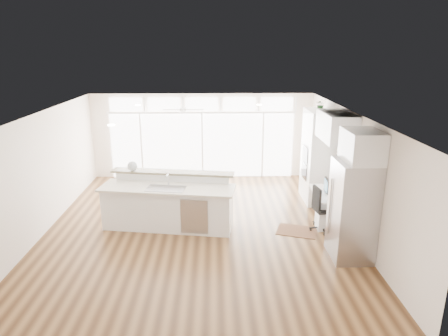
{
  "coord_description": "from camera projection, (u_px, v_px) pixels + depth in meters",
  "views": [
    {
      "loc": [
        0.41,
        -8.56,
        4.07
      ],
      "look_at": [
        0.62,
        0.6,
        1.3
      ],
      "focal_mm": 32.0,
      "sensor_mm": 36.0,
      "label": 1
    }
  ],
  "objects": [
    {
      "name": "glass_wall",
      "position": [
        202.0,
        146.0,
        12.82
      ],
      "size": [
        5.8,
        0.06,
        2.08
      ],
      "primitive_type": "cube",
      "color": "white",
      "rests_on": "wall_back"
    },
    {
      "name": "oven_cabinet",
      "position": [
        317.0,
        156.0,
        10.79
      ],
      "size": [
        0.64,
        1.2,
        2.5
      ],
      "primitive_type": "cube",
      "color": "white",
      "rests_on": "floor"
    },
    {
      "name": "desk_nook",
      "position": [
        328.0,
        207.0,
        9.6
      ],
      "size": [
        0.72,
        1.3,
        0.76
      ],
      "primitive_type": "cube",
      "color": "white",
      "rests_on": "floor"
    },
    {
      "name": "wall_right",
      "position": [
        351.0,
        173.0,
        9.04
      ],
      "size": [
        0.04,
        8.0,
        2.7
      ],
      "primitive_type": "cube",
      "color": "white",
      "rests_on": "floor"
    },
    {
      "name": "desk_window",
      "position": [
        346.0,
        161.0,
        9.27
      ],
      "size": [
        0.04,
        0.85,
        0.85
      ],
      "primitive_type": "cube",
      "color": "white",
      "rests_on": "wall_right"
    },
    {
      "name": "floor",
      "position": [
        198.0,
        229.0,
        9.36
      ],
      "size": [
        7.0,
        8.0,
        0.02
      ],
      "primitive_type": "cube",
      "color": "#492C16",
      "rests_on": "ground"
    },
    {
      "name": "wall_left",
      "position": [
        40.0,
        175.0,
        8.89
      ],
      "size": [
        0.04,
        8.0,
        2.7
      ],
      "primitive_type": "cube",
      "color": "white",
      "rests_on": "floor"
    },
    {
      "name": "wall_back",
      "position": [
        202.0,
        136.0,
        12.79
      ],
      "size": [
        7.0,
        0.04,
        2.7
      ],
      "primitive_type": "cube",
      "color": "white",
      "rests_on": "floor"
    },
    {
      "name": "ceiling_fan",
      "position": [
        183.0,
        106.0,
        11.31
      ],
      "size": [
        1.16,
        1.16,
        0.32
      ],
      "primitive_type": "cube",
      "color": "white",
      "rests_on": "ceiling"
    },
    {
      "name": "framed_photos",
      "position": [
        338.0,
        160.0,
        9.91
      ],
      "size": [
        0.06,
        0.22,
        0.8
      ],
      "primitive_type": "cube",
      "color": "black",
      "rests_on": "wall_right"
    },
    {
      "name": "kitchen_island",
      "position": [
        168.0,
        203.0,
        9.26
      ],
      "size": [
        3.24,
        1.63,
        1.23
      ],
      "primitive_type": "cube",
      "rotation": [
        0.0,
        0.0,
        -0.15
      ],
      "color": "white",
      "rests_on": "floor"
    },
    {
      "name": "monitor",
      "position": [
        327.0,
        185.0,
        9.44
      ],
      "size": [
        0.1,
        0.44,
        0.36
      ],
      "primitive_type": "cube",
      "rotation": [
        0.0,
        0.0,
        -0.07
      ],
      "color": "black",
      "rests_on": "desk_nook"
    },
    {
      "name": "fishbowl",
      "position": [
        132.0,
        166.0,
        9.54
      ],
      "size": [
        0.29,
        0.29,
        0.24
      ],
      "primitive_type": "sphere",
      "rotation": [
        0.0,
        0.0,
        -0.21
      ],
      "color": "silver",
      "rests_on": "kitchen_island"
    },
    {
      "name": "ceiling",
      "position": [
        196.0,
        114.0,
        8.57
      ],
      "size": [
        7.0,
        8.0,
        0.02
      ],
      "primitive_type": "cube",
      "color": "white",
      "rests_on": "wall_back"
    },
    {
      "name": "refrigerator",
      "position": [
        353.0,
        210.0,
        7.84
      ],
      "size": [
        0.76,
        0.9,
        2.0
      ],
      "primitive_type": "cube",
      "color": "#A5A5A9",
      "rests_on": "floor"
    },
    {
      "name": "fridge_cabinet",
      "position": [
        362.0,
        146.0,
        7.47
      ],
      "size": [
        0.64,
        0.9,
        0.6
      ],
      "primitive_type": "cube",
      "color": "white",
      "rests_on": "wall_right"
    },
    {
      "name": "upper_cabinets",
      "position": [
        337.0,
        127.0,
        9.03
      ],
      "size": [
        0.64,
        1.3,
        0.64
      ],
      "primitive_type": "cube",
      "color": "white",
      "rests_on": "wall_right"
    },
    {
      "name": "transom_row",
      "position": [
        202.0,
        104.0,
        12.44
      ],
      "size": [
        5.9,
        0.06,
        0.4
      ],
      "primitive_type": "cube",
      "color": "white",
      "rests_on": "wall_back"
    },
    {
      "name": "rug",
      "position": [
        297.0,
        231.0,
        9.22
      ],
      "size": [
        1.05,
        0.9,
        0.01
      ],
      "primitive_type": "cube",
      "rotation": [
        0.0,
        0.0,
        -0.33
      ],
      "color": "#3B2012",
      "rests_on": "floor"
    },
    {
      "name": "wall_front",
      "position": [
        184.0,
        268.0,
        5.14
      ],
      "size": [
        7.0,
        0.04,
        2.7
      ],
      "primitive_type": "cube",
      "color": "white",
      "rests_on": "floor"
    },
    {
      "name": "potted_plant",
      "position": [
        321.0,
        106.0,
        10.39
      ],
      "size": [
        0.27,
        0.3,
        0.23
      ],
      "primitive_type": "imported",
      "rotation": [
        0.0,
        0.0,
        -0.02
      ],
      "color": "#235325",
      "rests_on": "oven_cabinet"
    },
    {
      "name": "recessed_lights",
      "position": [
        196.0,
        113.0,
        8.77
      ],
      "size": [
        3.4,
        3.0,
        0.02
      ],
      "primitive_type": "cube",
      "color": "white",
      "rests_on": "ceiling"
    },
    {
      "name": "keyboard",
      "position": [
        319.0,
        192.0,
        9.48
      ],
      "size": [
        0.14,
        0.29,
        0.01
      ],
      "primitive_type": "cube",
      "rotation": [
        0.0,
        0.0,
        0.11
      ],
      "color": "white",
      "rests_on": "desk_nook"
    },
    {
      "name": "office_chair",
      "position": [
        324.0,
        209.0,
        9.14
      ],
      "size": [
        0.62,
        0.59,
        1.05
      ],
      "primitive_type": "cube",
      "rotation": [
        0.0,
        0.0,
        0.16
      ],
      "color": "black",
      "rests_on": "floor"
    }
  ]
}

